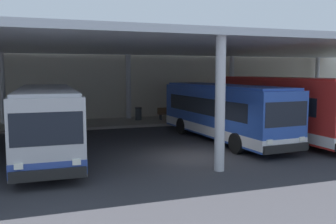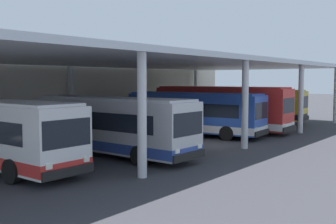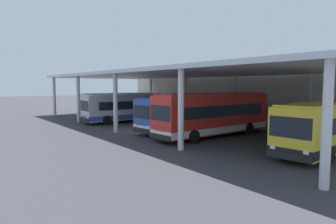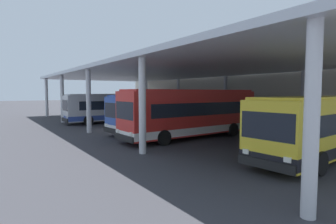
{
  "view_description": "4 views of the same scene",
  "coord_description": "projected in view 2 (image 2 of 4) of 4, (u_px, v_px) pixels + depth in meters",
  "views": [
    {
      "loc": [
        -6.51,
        -15.23,
        3.89
      ],
      "look_at": [
        0.28,
        4.55,
        1.6
      ],
      "focal_mm": 39.14,
      "sensor_mm": 36.0,
      "label": 1
    },
    {
      "loc": [
        -22.13,
        -13.88,
        4.12
      ],
      "look_at": [
        0.34,
        3.56,
        1.89
      ],
      "focal_mm": 44.12,
      "sensor_mm": 36.0,
      "label": 2
    },
    {
      "loc": [
        24.26,
        -14.74,
        4.23
      ],
      "look_at": [
        -1.8,
        4.7,
        1.32
      ],
      "focal_mm": 32.13,
      "sensor_mm": 36.0,
      "label": 3
    },
    {
      "loc": [
        22.23,
        -9.59,
        3.38
      ],
      "look_at": [
        -0.02,
        5.47,
        1.41
      ],
      "focal_mm": 28.87,
      "sensor_mm": 36.0,
      "label": 4
    }
  ],
  "objects": [
    {
      "name": "bus_second_bay",
      "position": [
        111.0,
        125.0,
        22.5
      ],
      "size": [
        2.79,
        10.55,
        3.17
      ],
      "color": "#B7B7BC",
      "rests_on": "ground"
    },
    {
      "name": "trash_bin",
      "position": [
        87.0,
        122.0,
        33.88
      ],
      "size": [
        0.52,
        0.52,
        0.98
      ],
      "color": "#33383D",
      "rests_on": "platform_kerb"
    },
    {
      "name": "station_building_facade",
      "position": [
        60.0,
        87.0,
        35.13
      ],
      "size": [
        48.0,
        1.6,
        7.03
      ],
      "primitive_type": "cube",
      "color": "beige",
      "rests_on": "ground"
    },
    {
      "name": "platform_kerb",
      "position": [
        86.0,
        130.0,
        33.41
      ],
      "size": [
        42.0,
        4.5,
        0.18
      ],
      "primitive_type": "cube",
      "color": "gray",
      "rests_on": "ground"
    },
    {
      "name": "bus_departing",
      "position": [
        251.0,
        105.0,
        41.0
      ],
      "size": [
        3.34,
        10.69,
        3.17
      ],
      "color": "yellow",
      "rests_on": "ground"
    },
    {
      "name": "bus_middle_bay",
      "position": [
        194.0,
        113.0,
        30.56
      ],
      "size": [
        3.33,
        10.69,
        3.17
      ],
      "color": "#284CA8",
      "rests_on": "ground"
    },
    {
      "name": "bus_far_bay",
      "position": [
        221.0,
        108.0,
        33.29
      ],
      "size": [
        2.97,
        11.4,
        3.57
      ],
      "color": "red",
      "rests_on": "ground"
    },
    {
      "name": "ground_plane",
      "position": [
        209.0,
        145.0,
        26.23
      ],
      "size": [
        200.0,
        200.0,
        0.0
      ],
      "primitive_type": "plane",
      "color": "#333338"
    },
    {
      "name": "canopy_shelter",
      "position": [
        143.0,
        63.0,
        29.18
      ],
      "size": [
        40.0,
        17.0,
        5.55
      ],
      "color": "silver",
      "rests_on": "ground"
    },
    {
      "name": "bench_waiting",
      "position": [
        110.0,
        120.0,
        35.64
      ],
      "size": [
        1.8,
        0.45,
        0.92
      ],
      "color": "brown",
      "rests_on": "platform_kerb"
    }
  ]
}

